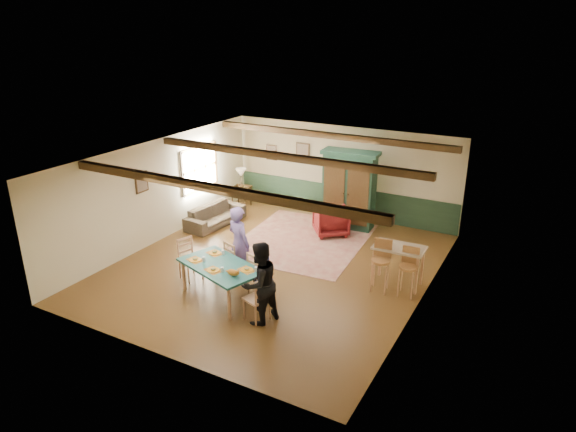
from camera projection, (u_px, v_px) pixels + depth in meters
The scene contains 35 objects.
floor at pixel (275, 266), 12.32m from camera, with size 8.00×8.00×0.00m, color #4E3116.
wall_back at pixel (342, 172), 15.12m from camera, with size 7.00×0.02×2.70m, color beige.
wall_left at pixel (159, 191), 13.41m from camera, with size 0.02×8.00×2.70m, color beige.
wall_right at pixel (426, 243), 10.27m from camera, with size 0.02×8.00×2.70m, color beige.
ceiling at pixel (274, 156), 11.36m from camera, with size 7.00×8.00×0.02m, color silver.
wainscot_back at pixel (341, 201), 15.43m from camera, with size 6.95×0.03×0.90m, color #1E3825.
ceiling_beam_front at pixel (212, 188), 9.50m from camera, with size 6.95×0.16×0.16m, color #301F0D.
ceiling_beam_mid at pixel (283, 156), 11.72m from camera, with size 6.95×0.16×0.16m, color #301F0D.
ceiling_beam_back at pixel (330, 135), 13.85m from camera, with size 6.95×0.16×0.16m, color #301F0D.
window_left at pixel (199, 168), 14.72m from camera, with size 0.06×1.60×1.30m, color white, non-canonical shape.
picture_left_wall at pixel (142, 182), 12.76m from camera, with size 0.04×0.42×0.52m, color gray, non-canonical shape.
picture_back_a at pixel (303, 152), 15.52m from camera, with size 0.45×0.04×0.55m, color gray, non-canonical shape.
picture_back_b at pixel (272, 152), 16.06m from camera, with size 0.38×0.04×0.48m, color gray, non-canonical shape.
dining_table at pixel (221, 281), 10.79m from camera, with size 1.82×1.01×0.76m, color #1C5955, non-canonical shape.
dining_chair_far_left at pixel (237, 261), 11.49m from camera, with size 0.42×0.45×0.96m, color tan, non-canonical shape.
dining_chair_far_right at pixel (260, 273), 10.94m from camera, with size 0.42×0.45×0.96m, color tan, non-canonical shape.
dining_chair_end_left at pixel (190, 259), 11.55m from camera, with size 0.42×0.45×0.96m, color tan, non-canonical shape.
dining_chair_end_right at pixel (257, 298), 9.96m from camera, with size 0.42×0.45×0.96m, color tan, non-canonical shape.
person_man at pixel (239, 244), 11.41m from camera, with size 0.64×0.42×1.74m, color #7A60A4.
person_woman at pixel (260, 283), 9.76m from camera, with size 0.81×0.63×1.67m, color black.
person_child at pixel (263, 270), 10.98m from camera, with size 0.50×0.32×1.02m, color #283DA1.
cat at pixel (233, 272), 10.18m from camera, with size 0.36×0.14×0.18m, color orange, non-canonical shape.
place_setting_near_left at pixel (195, 258), 10.85m from camera, with size 0.40×0.30×0.11m, color orange, non-canonical shape.
place_setting_near_center at pixel (213, 268), 10.40m from camera, with size 0.40×0.30×0.11m, color orange, non-canonical shape.
place_setting_far_left at pixel (215, 251), 11.18m from camera, with size 0.40×0.30×0.11m, color orange, non-canonical shape.
place_setting_far_right at pixel (247, 268), 10.42m from camera, with size 0.40×0.30×0.11m, color orange, non-canonical shape.
area_rug at pixel (303, 240), 13.75m from camera, with size 3.15×3.74×0.01m, color beige.
armoire at pixel (349, 190), 14.30m from camera, with size 1.56×0.62×2.21m, color #143326.
armchair at pixel (331, 220), 14.03m from camera, with size 0.87×0.89×0.81m, color #4F0F14.
sofa at pixel (215, 215), 14.74m from camera, with size 1.93×0.76×0.56m, color #3C3325.
end_table at pixel (242, 197), 16.16m from camera, with size 0.53×0.53×0.65m, color #301F0D, non-canonical shape.
table_lamp at pixel (241, 178), 15.93m from camera, with size 0.33×0.33×0.59m, color #CDB384, non-canonical shape.
counter_table at pixel (398, 266), 11.30m from camera, with size 1.10×0.64×0.92m, color beige, non-canonical shape.
bar_stool_left at pixel (380, 267), 11.00m from camera, with size 0.41×0.45×1.15m, color #A67140, non-canonical shape.
bar_stool_right at pixel (408, 273), 10.82m from camera, with size 0.38×0.42×1.07m, color #A67140, non-canonical shape.
Camera 1 is at (5.58, -9.58, 5.51)m, focal length 32.00 mm.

